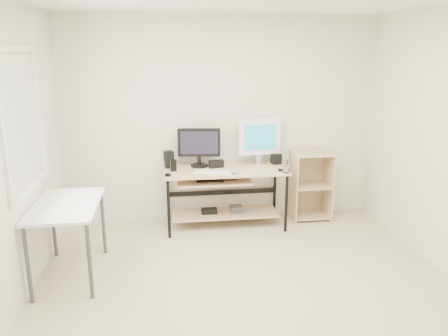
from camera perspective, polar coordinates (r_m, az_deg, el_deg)
The scene contains 16 objects.
room at distance 3.68m, azimuth 1.50°, elevation 1.83°, with size 4.01×4.01×2.62m.
desk at distance 5.44m, azimuth -0.11°, elevation -2.27°, with size 1.50×0.65×0.75m.
side_table at distance 4.46m, azimuth -19.85°, elevation -5.38°, with size 0.60×1.00×0.75m.
shelf_unit at distance 5.88m, azimuth 11.12°, elevation -2.11°, with size 0.50×0.40×0.90m.
black_monitor at distance 5.44m, azimuth -3.28°, elevation 3.04°, with size 0.53×0.22×0.49m.
white_imac at distance 5.57m, azimuth 4.68°, elevation 3.90°, with size 0.55×0.17×0.58m.
keyboard at distance 5.23m, azimuth -1.41°, elevation -0.50°, with size 0.44×0.12×0.02m, color white.
mouse at distance 5.20m, azimuth 1.37°, elevation -0.42°, with size 0.08×0.13×0.04m, color #B1B1B6.
center_speaker at distance 5.44m, azimuth -1.02°, elevation 0.55°, with size 0.18×0.08×0.09m, color black.
speaker_left at distance 5.47m, azimuth -7.22°, elevation 1.19°, with size 0.14×0.14×0.21m.
speaker_right at distance 5.66m, azimuth 6.83°, elevation 1.21°, with size 0.11×0.11×0.13m, color black.
audio_controller at distance 5.30m, azimuth -6.63°, elevation 0.34°, with size 0.07×0.05×0.15m, color black.
volume_puck at distance 5.11m, azimuth -7.34°, elevation -0.91°, with size 0.07×0.07×0.03m, color black.
smartphone at distance 5.36m, azimuth 7.39°, elevation -0.28°, with size 0.06×0.10×0.01m, color black.
coaster at distance 5.27m, azimuth 8.08°, elevation -0.58°, with size 0.09×0.09×0.01m, color olive.
drinking_glass at distance 5.25m, azimuth 8.11°, elevation 0.20°, with size 0.07×0.07×0.14m, color white.
Camera 1 is at (-0.71, -3.49, 2.16)m, focal length 35.00 mm.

